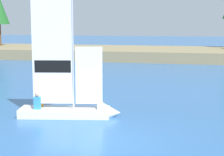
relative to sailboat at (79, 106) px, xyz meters
The scene contains 3 objects.
ground_plane 3.81m from the sailboat, 60.20° to the right, with size 200.00×200.00×0.00m, color #2D609E.
shore_bank 27.97m from the sailboat, 86.15° to the left, with size 80.00×11.11×1.10m, color #897A56.
sailboat is the anchor object (origin of this frame).
Camera 1 is at (3.20, -12.44, 4.09)m, focal length 62.10 mm.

